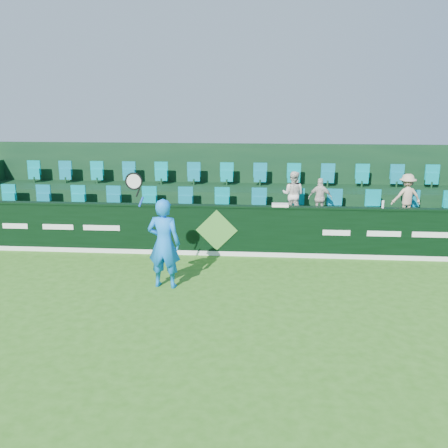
# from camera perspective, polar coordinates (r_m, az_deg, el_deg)

# --- Properties ---
(ground) EXTENTS (60.00, 60.00, 0.00)m
(ground) POSITION_cam_1_polar(r_m,az_deg,el_deg) (9.68, -3.05, -10.68)
(ground) COLOR #2F6B19
(ground) RESTS_ON ground
(sponsor_hoarding) EXTENTS (16.00, 0.25, 1.35)m
(sponsor_hoarding) POSITION_cam_1_polar(r_m,az_deg,el_deg) (13.20, -0.78, -0.70)
(sponsor_hoarding) COLOR black
(sponsor_hoarding) RESTS_ON ground
(stand_tier_front) EXTENTS (16.00, 2.00, 0.80)m
(stand_tier_front) POSITION_cam_1_polar(r_m,az_deg,el_deg) (14.33, -0.37, -0.63)
(stand_tier_front) COLOR black
(stand_tier_front) RESTS_ON ground
(stand_tier_back) EXTENTS (16.00, 1.80, 1.30)m
(stand_tier_back) POSITION_cam_1_polar(r_m,az_deg,el_deg) (16.11, 0.22, 1.96)
(stand_tier_back) COLOR black
(stand_tier_back) RESTS_ON ground
(stand_rear) EXTENTS (16.00, 4.10, 2.60)m
(stand_rear) POSITION_cam_1_polar(r_m,az_deg,el_deg) (16.44, 0.34, 4.21)
(stand_rear) COLOR black
(stand_rear) RESTS_ON ground
(seat_row_front) EXTENTS (13.50, 0.50, 0.60)m
(seat_row_front) POSITION_cam_1_polar(r_m,az_deg,el_deg) (14.56, -0.24, 2.44)
(seat_row_front) COLOR #02868D
(seat_row_front) RESTS_ON stand_tier_front
(seat_row_back) EXTENTS (13.50, 0.50, 0.60)m
(seat_row_back) POSITION_cam_1_polar(r_m,az_deg,el_deg) (16.23, 0.30, 5.46)
(seat_row_back) COLOR #02868D
(seat_row_back) RESTS_ON stand_tier_back
(tennis_player) EXTENTS (1.22, 0.56, 2.62)m
(tennis_player) POSITION_cam_1_polar(r_m,az_deg,el_deg) (10.94, -6.91, -2.16)
(tennis_player) COLOR #0D74EB
(tennis_player) RESTS_ON ground
(spectator_left) EXTENTS (0.76, 0.67, 1.31)m
(spectator_left) POSITION_cam_1_polar(r_m,az_deg,el_deg) (14.09, 7.90, 3.37)
(spectator_left) COLOR silver
(spectator_left) RESTS_ON stand_tier_front
(spectator_middle) EXTENTS (0.69, 0.35, 1.12)m
(spectator_middle) POSITION_cam_1_polar(r_m,az_deg,el_deg) (14.17, 10.93, 2.92)
(spectator_middle) COLOR silver
(spectator_middle) RESTS_ON stand_tier_front
(spectator_right) EXTENTS (0.88, 0.59, 1.27)m
(spectator_right) POSITION_cam_1_polar(r_m,az_deg,el_deg) (14.60, 20.14, 2.93)
(spectator_right) COLOR #C3AB89
(spectator_right) RESTS_ON stand_tier_front
(towel) EXTENTS (0.42, 0.28, 0.06)m
(towel) POSITION_cam_1_polar(r_m,az_deg,el_deg) (12.99, 6.43, 2.17)
(towel) COLOR white
(towel) RESTS_ON sponsor_hoarding
(drinks_bottle) EXTENTS (0.06, 0.06, 0.20)m
(drinks_bottle) POSITION_cam_1_polar(r_m,az_deg,el_deg) (13.32, 17.71, 2.18)
(drinks_bottle) COLOR silver
(drinks_bottle) RESTS_ON sponsor_hoarding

